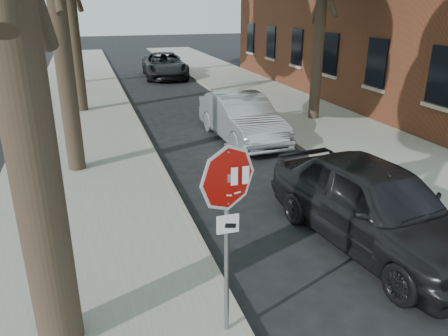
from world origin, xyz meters
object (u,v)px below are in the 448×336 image
object	(u,v)px
car_a	(375,205)
stop_sign	(227,206)
car_b	(241,118)
car_d	(165,65)

from	to	relation	value
car_a	stop_sign	bearing A→B (deg)	-162.51
car_a	car_b	size ratio (longest dim) A/B	1.05
car_b	car_d	world-z (taller)	car_b
car_b	car_d	xyz separation A→B (m)	(-0.07, 13.49, -0.01)
car_a	car_b	bearing A→B (deg)	83.18
car_b	car_a	bearing A→B (deg)	-91.85
car_a	car_b	xyz separation A→B (m)	(-0.06, 6.99, -0.06)
car_a	car_d	world-z (taller)	car_a
stop_sign	car_b	bearing A→B (deg)	69.16
stop_sign	car_a	size ratio (longest dim) A/B	0.55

